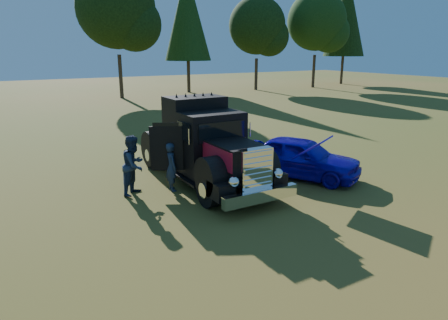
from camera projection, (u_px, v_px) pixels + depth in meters
ground at (277, 204)px, 12.42m from camera, size 120.00×120.00×0.00m
treeline at (45, 8)px, 31.79m from camera, size 72.10×24.04×13.84m
diamond_t_truck at (206, 148)px, 14.07m from camera, size 3.27×7.16×3.00m
hotrod_coupe at (300, 157)px, 14.87m from camera, size 3.67×4.74×1.89m
spectator_near at (172, 167)px, 13.40m from camera, size 0.47×0.65×1.65m
spectator_far at (134, 165)px, 13.02m from camera, size 1.22×1.20×1.98m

